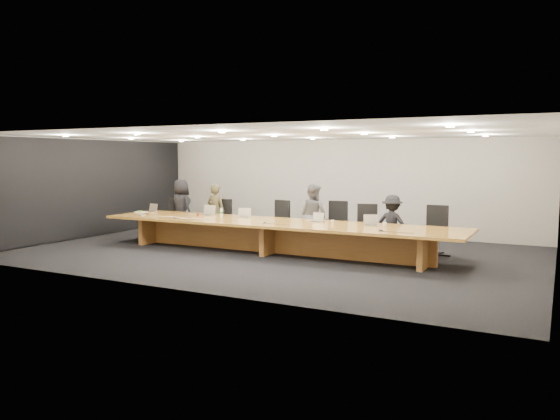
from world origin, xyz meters
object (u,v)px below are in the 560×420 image
object	(u,v)px
person_b	(216,211)
laptop_e	(371,220)
person_a	(181,208)
mic_left	(174,218)
laptop_a	(150,208)
paper_cup_far	(385,225)
laptop_b	(207,210)
av_box	(141,215)
chair_far_right	(434,231)
chair_right	(366,227)
person_c	(313,216)
person_d	(392,224)
paper_cup_near	(332,222)
chair_left	(220,219)
laptop_d	(316,217)
amber_mug	(198,215)
chair_mid_right	(334,224)
chair_far_left	(170,217)
mic_center	(265,223)
conference_table	(274,231)
water_bottle	(221,213)
laptop_c	(244,213)
mic_right	(381,230)
chair_mid_left	(277,222)

from	to	relation	value
person_b	laptop_e	size ratio (longest dim) A/B	4.82
person_a	mic_left	size ratio (longest dim) A/B	13.94
laptop_a	paper_cup_far	world-z (taller)	laptop_a
laptop_b	mic_left	distance (m)	1.04
av_box	mic_left	world-z (taller)	same
chair_far_right	person_a	world-z (taller)	person_a
laptop_b	mic_left	size ratio (longest dim) A/B	2.97
chair_right	chair_far_right	world-z (taller)	chair_far_right
person_c	person_d	distance (m)	2.03
paper_cup_near	laptop_a	bearing A→B (deg)	177.94
chair_left	laptop_d	world-z (taller)	chair_left
amber_mug	person_a	bearing A→B (deg)	140.95
laptop_d	laptop_e	bearing A→B (deg)	6.34
chair_left	chair_mid_right	world-z (taller)	chair_mid_right
chair_far_left	mic_center	bearing A→B (deg)	-23.18
conference_table	amber_mug	world-z (taller)	amber_mug
person_a	paper_cup_far	xyz separation A→B (m)	(6.37, -1.06, -0.02)
laptop_d	chair_far_right	bearing A→B (deg)	28.30
chair_mid_right	amber_mug	bearing A→B (deg)	-159.63
laptop_e	av_box	bearing A→B (deg)	166.55
chair_left	water_bottle	world-z (taller)	chair_left
laptop_b	laptop_d	size ratio (longest dim) A/B	1.19
laptop_b	person_b	bearing A→B (deg)	108.32
person_d	mic_left	xyz separation A→B (m)	(-5.01, -1.86, 0.07)
chair_far_right	mic_left	xyz separation A→B (m)	(-5.99, -1.86, 0.17)
laptop_c	paper_cup_near	bearing A→B (deg)	-22.32
laptop_d	chair_right	bearing A→B (deg)	50.86
laptop_b	paper_cup_near	size ratio (longest dim) A/B	4.03
laptop_b	laptop_e	world-z (taller)	laptop_b
mic_right	chair_far_right	bearing A→B (deg)	67.52
chair_mid_right	paper_cup_near	size ratio (longest dim) A/B	13.79
person_a	mic_right	bearing A→B (deg)	-177.58
conference_table	av_box	distance (m)	3.79
chair_mid_left	person_b	bearing A→B (deg)	-168.45
conference_table	mic_left	world-z (taller)	mic_left
chair_right	person_a	distance (m)	5.62
laptop_a	mic_left	xyz separation A→B (m)	(1.64, -1.01, -0.10)
water_bottle	amber_mug	distance (m)	0.62
laptop_e	mic_left	size ratio (longest dim) A/B	2.71
paper_cup_near	mic_center	bearing A→B (deg)	-156.02
chair_right	person_c	world-z (taller)	person_c
chair_far_right	av_box	bearing A→B (deg)	-162.09
chair_far_left	amber_mug	size ratio (longest dim) A/B	12.84
person_a	mic_center	distance (m)	4.09
person_c	mic_left	bearing A→B (deg)	45.80
mic_right	chair_left	bearing A→B (deg)	161.87
chair_far_left	laptop_b	size ratio (longest dim) A/B	3.15
water_bottle	conference_table	bearing A→B (deg)	-10.32
laptop_d	laptop_e	xyz separation A→B (m)	(1.35, -0.04, 0.01)
person_a	mic_center	size ratio (longest dim) A/B	15.19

